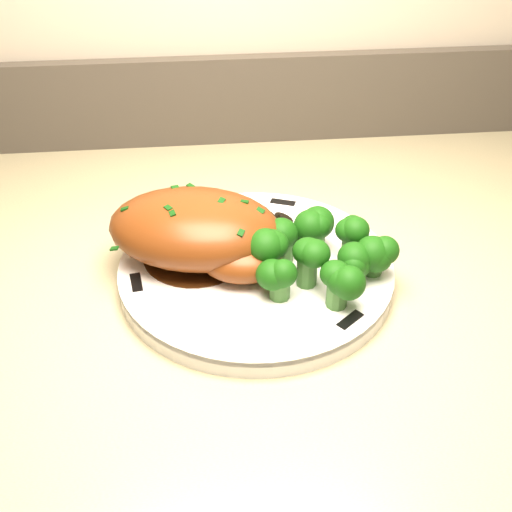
{
  "coord_description": "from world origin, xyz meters",
  "views": [
    {
      "loc": [
        -0.33,
        1.16,
        1.35
      ],
      "look_at": [
        -0.28,
        1.67,
        0.97
      ],
      "focal_mm": 45.0,
      "sensor_mm": 36.0,
      "label": 1
    }
  ],
  "objects": [
    {
      "name": "rim_accent_0",
      "position": [
        -0.24,
        1.78,
        0.96
      ],
      "size": [
        0.03,
        0.02,
        0.0
      ],
      "primitive_type": "cube",
      "rotation": [
        0.0,
        0.0,
        2.78
      ],
      "color": "black",
      "rests_on": "plate"
    },
    {
      "name": "gravy_pool",
      "position": [
        -0.34,
        1.69,
        0.96
      ],
      "size": [
        0.11,
        0.11,
        0.0
      ],
      "primitive_type": "cylinder",
      "color": "#3A1D0A",
      "rests_on": "plate"
    },
    {
      "name": "mushroom_pile",
      "position": [
        -0.26,
        1.72,
        0.96
      ],
      "size": [
        0.09,
        0.07,
        0.03
      ],
      "color": "black",
      "rests_on": "plate"
    },
    {
      "name": "broccoli_florets",
      "position": [
        -0.22,
        1.65,
        0.99
      ],
      "size": [
        0.14,
        0.11,
        0.05
      ],
      "rotation": [
        0.0,
        0.0,
        0.18
      ],
      "color": "#407632",
      "rests_on": "plate"
    },
    {
      "name": "rim_accent_2",
      "position": [
        -0.21,
        1.58,
        0.96
      ],
      "size": [
        0.03,
        0.03,
        0.0
      ],
      "primitive_type": "cube",
      "rotation": [
        0.0,
        0.0,
        6.97
      ],
      "color": "black",
      "rests_on": "plate"
    },
    {
      "name": "rim_accent_1",
      "position": [
        -0.4,
        1.65,
        0.96
      ],
      "size": [
        0.01,
        0.03,
        0.0
      ],
      "primitive_type": "cube",
      "rotation": [
        0.0,
        0.0,
        4.88
      ],
      "color": "black",
      "rests_on": "plate"
    },
    {
      "name": "plate",
      "position": [
        -0.28,
        1.67,
        0.95
      ],
      "size": [
        0.32,
        0.32,
        0.02
      ],
      "primitive_type": "cylinder",
      "rotation": [
        0.0,
        0.0,
        0.19
      ],
      "color": "white",
      "rests_on": "counter"
    },
    {
      "name": "chicken_breast",
      "position": [
        -0.34,
        1.69,
        0.99
      ],
      "size": [
        0.19,
        0.15,
        0.07
      ],
      "rotation": [
        0.0,
        0.0,
        -0.23
      ],
      "color": "brown",
      "rests_on": "plate"
    }
  ]
}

